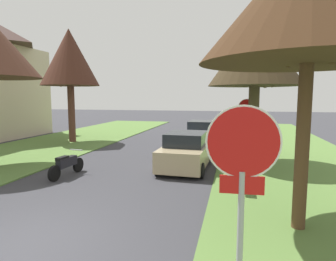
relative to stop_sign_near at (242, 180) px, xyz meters
name	(u,v)px	position (x,y,z in m)	size (l,w,h in m)	color
ground_plane	(19,248)	(-4.38, 1.64, -2.20)	(120.00, 120.00, 0.00)	#38383D
stop_sign_near	(242,180)	(0.00, 0.00, 0.00)	(0.81, 0.07, 2.98)	#9EA0A5
stop_sign_far	(246,116)	(0.47, 11.29, -0.01)	(0.81, 0.33, 2.97)	#9EA0A5
street_tree_right_mid_a	(256,53)	(0.76, 10.65, 2.87)	(4.23, 4.23, 6.59)	#4A3E29
street_tree_left_mid_b	(69,58)	(-10.94, 14.50, 3.48)	(3.86, 3.86, 7.57)	brown
parked_sedan_tan	(187,151)	(-2.11, 9.28, -1.48)	(2.07, 4.46, 1.57)	tan
parked_sedan_silver	(203,134)	(-2.10, 15.56, -1.48)	(2.07, 4.46, 1.57)	#BCBCC1
parked_motorcycle	(67,164)	(-6.45, 6.68, -1.72)	(0.60, 2.05, 0.97)	black
curbside_mailbox	(230,161)	(-0.19, 6.16, -1.14)	(0.22, 0.44, 1.27)	brown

